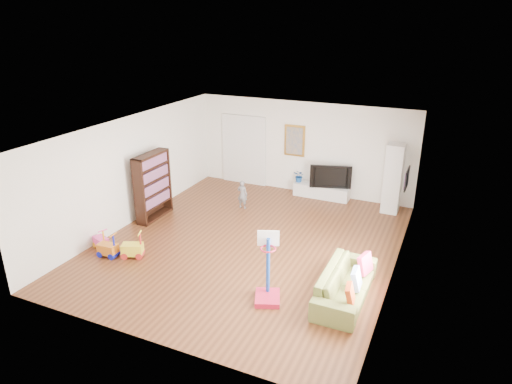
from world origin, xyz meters
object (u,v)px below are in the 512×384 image
at_px(bookshelf, 153,186).
at_px(basketball_hoop, 268,269).
at_px(sofa, 346,284).
at_px(media_console, 321,191).

bearing_deg(bookshelf, basketball_hoop, -28.65).
distance_m(bookshelf, basketball_hoop, 4.74).
bearing_deg(sofa, media_console, 21.76).
height_order(bookshelf, sofa, bookshelf).
xyz_separation_m(bookshelf, basketball_hoop, (4.16, -2.26, -0.19)).
relative_size(media_console, sofa, 0.79).
xyz_separation_m(media_console, basketball_hoop, (0.58, -5.40, 0.49)).
distance_m(sofa, basketball_hoop, 1.51).
distance_m(media_console, bookshelf, 4.81).
relative_size(media_console, bookshelf, 0.93).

